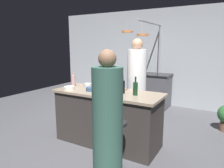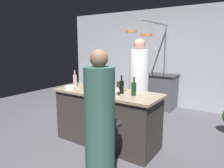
% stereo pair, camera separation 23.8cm
% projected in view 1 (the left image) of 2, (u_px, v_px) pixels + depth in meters
% --- Properties ---
extents(ground_plane, '(9.00, 9.00, 0.00)m').
position_uv_depth(ground_plane, '(108.00, 142.00, 3.58)').
color(ground_plane, '#4C4C51').
extents(back_wall, '(6.40, 0.16, 2.60)m').
position_uv_depth(back_wall, '(161.00, 58.00, 5.77)').
color(back_wall, '#9EA3A8').
rests_on(back_wall, ground_plane).
extents(kitchen_island, '(1.80, 0.72, 0.90)m').
position_uv_depth(kitchen_island, '(108.00, 117.00, 3.50)').
color(kitchen_island, '#332D2B').
rests_on(kitchen_island, ground_plane).
extents(stove_range, '(0.80, 0.64, 0.89)m').
position_uv_depth(stove_range, '(155.00, 90.00, 5.59)').
color(stove_range, '#47474C').
rests_on(stove_range, ground_plane).
extents(chef, '(0.37, 0.37, 1.77)m').
position_uv_depth(chef, '(136.00, 87.00, 4.14)').
color(chef, white).
rests_on(chef, ground_plane).
extents(bar_stool_right, '(0.28, 0.28, 0.68)m').
position_uv_depth(bar_stool_right, '(117.00, 144.00, 2.73)').
color(bar_stool_right, '#4C4C51').
rests_on(bar_stool_right, ground_plane).
extents(guest_right, '(0.34, 0.34, 1.61)m').
position_uv_depth(guest_right, '(108.00, 128.00, 2.32)').
color(guest_right, '#33594C').
rests_on(guest_right, ground_plane).
extents(overhead_pot_rack, '(0.59, 1.56, 2.17)m').
position_uv_depth(overhead_pot_rack, '(147.00, 45.00, 4.96)').
color(overhead_pot_rack, gray).
rests_on(overhead_pot_rack, ground_plane).
extents(cutting_board, '(0.32, 0.22, 0.02)m').
position_uv_depth(cutting_board, '(116.00, 90.00, 3.52)').
color(cutting_board, '#997047').
rests_on(cutting_board, kitchen_island).
extents(pepper_mill, '(0.05, 0.05, 0.21)m').
position_uv_depth(pepper_mill, '(120.00, 88.00, 3.16)').
color(pepper_mill, '#382319').
rests_on(pepper_mill, kitchen_island).
extents(wine_bottle_red, '(0.07, 0.07, 0.29)m').
position_uv_depth(wine_bottle_red, '(135.00, 88.00, 3.15)').
color(wine_bottle_red, '#143319').
rests_on(wine_bottle_red, kitchen_island).
extents(wine_bottle_amber, '(0.07, 0.07, 0.29)m').
position_uv_depth(wine_bottle_amber, '(97.00, 82.00, 3.61)').
color(wine_bottle_amber, brown).
rests_on(wine_bottle_amber, kitchen_island).
extents(wine_bottle_dark, '(0.07, 0.07, 0.29)m').
position_uv_depth(wine_bottle_dark, '(123.00, 87.00, 3.27)').
color(wine_bottle_dark, black).
rests_on(wine_bottle_dark, kitchen_island).
extents(wine_bottle_green, '(0.07, 0.07, 0.33)m').
position_uv_depth(wine_bottle_green, '(108.00, 86.00, 3.19)').
color(wine_bottle_green, '#193D23').
rests_on(wine_bottle_green, kitchen_island).
extents(wine_bottle_rose, '(0.07, 0.07, 0.29)m').
position_uv_depth(wine_bottle_rose, '(73.00, 80.00, 3.83)').
color(wine_bottle_rose, '#B78C8E').
rests_on(wine_bottle_rose, kitchen_island).
extents(wine_glass_by_chef, '(0.07, 0.07, 0.15)m').
position_uv_depth(wine_glass_by_chef, '(120.00, 89.00, 3.07)').
color(wine_glass_by_chef, silver).
rests_on(wine_glass_by_chef, kitchen_island).
extents(wine_glass_near_left_guest, '(0.07, 0.07, 0.15)m').
position_uv_depth(wine_glass_near_left_guest, '(104.00, 85.00, 3.45)').
color(wine_glass_near_left_guest, silver).
rests_on(wine_glass_near_left_guest, kitchen_island).
extents(mixing_bowl_ceramic, '(0.18, 0.18, 0.06)m').
position_uv_depth(mixing_bowl_ceramic, '(69.00, 88.00, 3.53)').
color(mixing_bowl_ceramic, silver).
rests_on(mixing_bowl_ceramic, kitchen_island).
extents(mixing_bowl_steel, '(0.15, 0.15, 0.06)m').
position_uv_depth(mixing_bowl_steel, '(88.00, 85.00, 3.79)').
color(mixing_bowl_steel, '#B7B7BC').
rests_on(mixing_bowl_steel, kitchen_island).
extents(mixing_bowl_blue, '(0.16, 0.16, 0.06)m').
position_uv_depth(mixing_bowl_blue, '(91.00, 89.00, 3.45)').
color(mixing_bowl_blue, '#334C6B').
rests_on(mixing_bowl_blue, kitchen_island).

